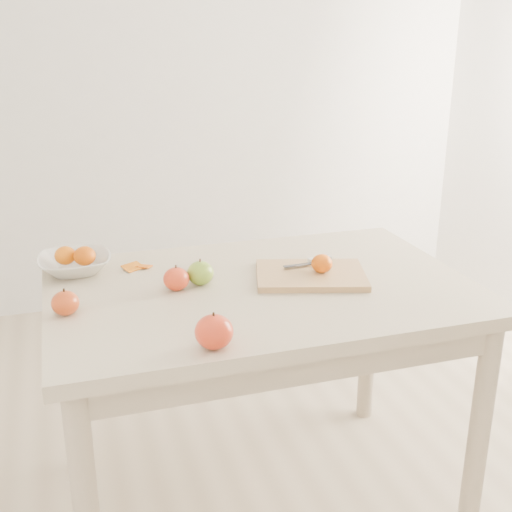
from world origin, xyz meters
name	(u,v)px	position (x,y,z in m)	size (l,w,h in m)	color
ground	(261,498)	(0.00, 0.00, 0.00)	(3.50, 3.50, 0.00)	#C6B293
table	(261,316)	(0.00, 0.00, 0.65)	(1.20, 0.80, 0.75)	#C2B192
cutting_board	(311,275)	(0.15, 0.01, 0.76)	(0.32, 0.23, 0.02)	tan
board_tangerine	(322,263)	(0.18, 0.00, 0.80)	(0.06, 0.06, 0.05)	#E65708
fruit_bowl	(75,264)	(-0.50, 0.26, 0.78)	(0.22, 0.22, 0.05)	silver
bowl_tangerine_near	(65,255)	(-0.53, 0.27, 0.80)	(0.06, 0.06, 0.06)	#D85E07
bowl_tangerine_far	(85,256)	(-0.47, 0.25, 0.80)	(0.07, 0.07, 0.06)	#D15907
orange_peel_a	(133,268)	(-0.33, 0.24, 0.75)	(0.06, 0.04, 0.00)	#CB640E
orange_peel_b	(144,267)	(-0.30, 0.24, 0.75)	(0.04, 0.04, 0.00)	orange
paring_knife	(316,260)	(0.20, 0.08, 0.78)	(0.17, 0.05, 0.01)	white
apple_green	(200,273)	(-0.16, 0.05, 0.78)	(0.08, 0.08, 0.07)	#5B9213
apple_red_d	(65,303)	(-0.54, -0.04, 0.78)	(0.07, 0.07, 0.06)	#A01406
apple_red_b	(176,279)	(-0.24, 0.03, 0.78)	(0.07, 0.07, 0.07)	#A70D09
apple_red_c	(214,332)	(-0.22, -0.33, 0.79)	(0.09, 0.09, 0.08)	#A30A17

